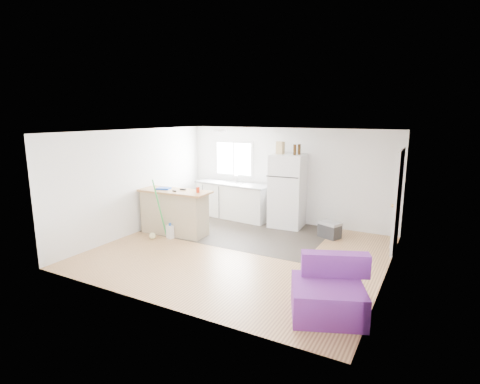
# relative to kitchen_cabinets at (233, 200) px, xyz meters

# --- Properties ---
(room) EXTENTS (5.51, 5.01, 2.41)m
(room) POSITION_rel_kitchen_cabinets_xyz_m (1.40, -2.17, 0.72)
(room) COLOR #8E5D3B
(room) RESTS_ON ground
(vinyl_zone) EXTENTS (4.05, 2.50, 0.00)m
(vinyl_zone) POSITION_rel_kitchen_cabinets_xyz_m (0.67, -0.92, -0.48)
(vinyl_zone) COLOR #2D2722
(vinyl_zone) RESTS_ON floor
(window) EXTENTS (1.18, 0.06, 0.98)m
(window) POSITION_rel_kitchen_cabinets_xyz_m (-0.15, 0.31, 1.07)
(window) COLOR white
(window) RESTS_ON back_wall
(interior_door) EXTENTS (0.11, 0.92, 2.10)m
(interior_door) POSITION_rel_kitchen_cabinets_xyz_m (4.12, -0.62, 0.54)
(interior_door) COLOR white
(interior_door) RESTS_ON right_wall
(ceiling_fixture) EXTENTS (0.30, 0.30, 0.07)m
(ceiling_fixture) POSITION_rel_kitchen_cabinets_xyz_m (0.20, -0.97, 1.88)
(ceiling_fixture) COLOR white
(ceiling_fixture) RESTS_ON ceiling
(kitchen_cabinets) EXTENTS (2.17, 0.86, 1.23)m
(kitchen_cabinets) POSITION_rel_kitchen_cabinets_xyz_m (0.00, 0.00, 0.00)
(kitchen_cabinets) COLOR white
(kitchen_cabinets) RESTS_ON floor
(peninsula) EXTENTS (1.71, 0.72, 1.03)m
(peninsula) POSITION_rel_kitchen_cabinets_xyz_m (-0.49, -1.87, 0.04)
(peninsula) COLOR beige
(peninsula) RESTS_ON floor
(refrigerator) EXTENTS (0.84, 0.80, 1.79)m
(refrigerator) POSITION_rel_kitchen_cabinets_xyz_m (1.56, -0.06, 0.41)
(refrigerator) COLOR white
(refrigerator) RESTS_ON floor
(cooler) EXTENTS (0.57, 0.48, 0.37)m
(cooler) POSITION_rel_kitchen_cabinets_xyz_m (2.74, -0.44, -0.29)
(cooler) COLOR #2C2D2F
(cooler) RESTS_ON floor
(purple_seat) EXTENTS (1.23, 1.22, 0.79)m
(purple_seat) POSITION_rel_kitchen_cabinets_xyz_m (3.62, -3.70, -0.19)
(purple_seat) COLOR purple
(purple_seat) RESTS_ON floor
(cleaner_jug) EXTENTS (0.18, 0.15, 0.35)m
(cleaner_jug) POSITION_rel_kitchen_cabinets_xyz_m (-0.38, -2.19, -0.33)
(cleaner_jug) COLOR white
(cleaner_jug) RESTS_ON floor
(mop) EXTENTS (0.24, 0.38, 1.37)m
(mop) POSITION_rel_kitchen_cabinets_xyz_m (-0.66, -2.39, -0.25)
(mop) COLOR green
(mop) RESTS_ON floor
(red_cup) EXTENTS (0.10, 0.10, 0.12)m
(red_cup) POSITION_rel_kitchen_cabinets_xyz_m (0.15, -1.83, 0.61)
(red_cup) COLOR red
(red_cup) RESTS_ON peninsula
(blue_tray) EXTENTS (0.35, 0.30, 0.04)m
(blue_tray) POSITION_rel_kitchen_cabinets_xyz_m (-0.77, -1.89, 0.57)
(blue_tray) COLOR blue
(blue_tray) RESTS_ON peninsula
(tool_a) EXTENTS (0.14, 0.06, 0.03)m
(tool_a) POSITION_rel_kitchen_cabinets_xyz_m (-0.32, -1.75, 0.57)
(tool_a) COLOR black
(tool_a) RESTS_ON peninsula
(tool_b) EXTENTS (0.11, 0.06, 0.03)m
(tool_b) POSITION_rel_kitchen_cabinets_xyz_m (-0.38, -1.99, 0.56)
(tool_b) COLOR black
(tool_b) RESTS_ON peninsula
(cardboard_box) EXTENTS (0.22, 0.16, 0.30)m
(cardboard_box) POSITION_rel_kitchen_cabinets_xyz_m (1.38, -0.12, 1.46)
(cardboard_box) COLOR tan
(cardboard_box) RESTS_ON refrigerator
(bottle_left) EXTENTS (0.09, 0.09, 0.25)m
(bottle_left) POSITION_rel_kitchen_cabinets_xyz_m (1.76, -0.18, 1.43)
(bottle_left) COLOR #361F09
(bottle_left) RESTS_ON refrigerator
(bottle_right) EXTENTS (0.08, 0.08, 0.25)m
(bottle_right) POSITION_rel_kitchen_cabinets_xyz_m (1.83, -0.04, 1.43)
(bottle_right) COLOR #361F09
(bottle_right) RESTS_ON refrigerator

